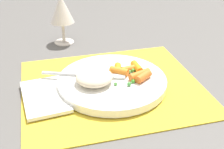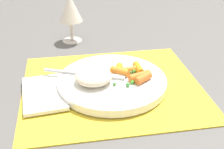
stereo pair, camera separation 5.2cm
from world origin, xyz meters
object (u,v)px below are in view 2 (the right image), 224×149
Objects in this scene: wine_glass at (70,9)px; plate at (112,82)px; rice_mound at (94,76)px; fork at (93,75)px; carrot_portion at (133,72)px; napkin at (44,93)px.

plate is at bearing -75.10° from wine_glass.
fork is at bearing 89.26° from rice_mound.
carrot_portion is 0.21m from napkin.
wine_glass is 1.01× the size of napkin.
carrot_portion is (0.09, 0.01, -0.01)m from rice_mound.
plate is 0.05m from rice_mound.
carrot_portion is 0.62× the size of napkin.
plate is 2.74× the size of carrot_portion.
fork is at bearing 16.30° from napkin.
plate is 1.68× the size of wine_glass.
rice_mound is 0.44× the size of fork.
rice_mound is at bearing -166.80° from plate.
wine_glass reaches higher than fork.
fork is 1.26× the size of wine_glass.
carrot_portion is 0.32m from wine_glass.
rice_mound is at bearing 2.62° from napkin.
napkin is at bearing -174.36° from plate.
wine_glass is (-0.03, 0.28, 0.08)m from fork.
napkin is at bearing -177.38° from rice_mound.
rice_mound is 0.90× the size of carrot_portion.
plate is 1.70× the size of napkin.
fork is (-0.04, 0.02, 0.01)m from plate.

